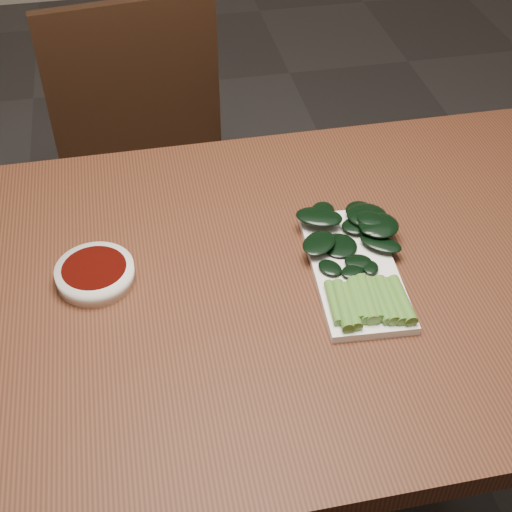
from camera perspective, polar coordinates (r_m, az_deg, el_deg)
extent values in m
plane|color=#2F2C2C|center=(1.75, -0.07, -19.68)|extent=(6.00, 6.00, 0.00)
cube|color=#4B2515|center=(1.15, -0.10, -2.54)|extent=(1.40, 0.80, 0.04)
cylinder|color=#4B2515|center=(1.83, 17.78, -0.48)|extent=(0.05, 0.05, 0.71)
cube|color=black|center=(1.78, -7.61, 3.49)|extent=(0.47, 0.47, 0.04)
cylinder|color=black|center=(1.80, -11.29, -6.79)|extent=(0.04, 0.04, 0.41)
cylinder|color=black|center=(1.84, -0.20, -4.17)|extent=(0.04, 0.04, 0.41)
cylinder|color=black|center=(2.05, -13.09, 0.55)|extent=(0.04, 0.04, 0.41)
cylinder|color=black|center=(2.09, -3.36, 2.70)|extent=(0.04, 0.04, 0.41)
cube|color=black|center=(1.81, -9.72, 13.03)|extent=(0.42, 0.08, 0.44)
cylinder|color=white|center=(1.15, -12.73, -1.42)|extent=(0.12, 0.12, 0.03)
cylinder|color=#3B0905|center=(1.14, -12.83, -0.96)|extent=(0.10, 0.10, 0.00)
cube|color=white|center=(1.15, 7.85, -1.09)|extent=(0.15, 0.29, 0.01)
cylinder|color=#4F832D|center=(1.08, 6.20, -3.71)|extent=(0.02, 0.08, 0.01)
cylinder|color=#4F832D|center=(1.07, 6.94, -3.95)|extent=(0.03, 0.10, 0.02)
cylinder|color=#4F832D|center=(1.07, 7.54, -3.98)|extent=(0.02, 0.09, 0.02)
cylinder|color=#4F832D|center=(1.08, 8.04, -3.54)|extent=(0.03, 0.08, 0.02)
cylinder|color=#4F832D|center=(1.08, 8.31, -3.48)|extent=(0.02, 0.09, 0.02)
cylinder|color=#4F832D|center=(1.08, 8.84, -3.40)|extent=(0.03, 0.09, 0.02)
cylinder|color=#4F832D|center=(1.09, 9.34, -3.42)|extent=(0.03, 0.08, 0.02)
cylinder|color=#4F832D|center=(1.09, 9.83, -3.54)|extent=(0.02, 0.09, 0.02)
cylinder|color=#4F832D|center=(1.09, 10.41, -3.46)|extent=(0.02, 0.09, 0.02)
cylinder|color=#4F832D|center=(1.09, 10.93, -3.54)|extent=(0.02, 0.09, 0.02)
cylinder|color=#4F832D|center=(1.09, 11.60, -3.47)|extent=(0.02, 0.09, 0.02)
ellipsoid|color=black|center=(1.22, 5.35, 3.61)|extent=(0.06, 0.06, 0.01)
ellipsoid|color=black|center=(1.16, 5.06, 1.06)|extent=(0.08, 0.08, 0.01)
ellipsoid|color=black|center=(1.19, 9.64, 2.26)|extent=(0.06, 0.05, 0.01)
ellipsoid|color=black|center=(1.23, 8.34, 3.55)|extent=(0.06, 0.06, 0.01)
ellipsoid|color=black|center=(1.18, 9.95, 1.02)|extent=(0.08, 0.08, 0.01)
ellipsoid|color=black|center=(1.20, 9.79, 2.47)|extent=(0.08, 0.08, 0.01)
ellipsoid|color=black|center=(1.22, 8.88, 3.21)|extent=(0.10, 0.10, 0.01)
ellipsoid|color=black|center=(1.22, 8.75, 2.66)|extent=(0.09, 0.09, 0.01)
ellipsoid|color=black|center=(1.20, 5.07, 3.15)|extent=(0.09, 0.08, 0.01)
ellipsoid|color=black|center=(1.20, 9.27, 2.84)|extent=(0.07, 0.07, 0.01)
ellipsoid|color=black|center=(1.21, 8.13, 2.40)|extent=(0.06, 0.05, 0.01)
ellipsoid|color=black|center=(1.18, 6.66, 0.85)|extent=(0.07, 0.07, 0.01)
ellipsoid|color=black|center=(1.13, 5.94, -0.93)|extent=(0.05, 0.05, 0.01)
ellipsoid|color=black|center=(1.15, 8.17, -0.43)|extent=(0.05, 0.04, 0.01)
ellipsoid|color=black|center=(1.13, 7.72, -1.20)|extent=(0.05, 0.04, 0.01)
ellipsoid|color=black|center=(1.14, 9.15, -0.89)|extent=(0.03, 0.04, 0.01)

